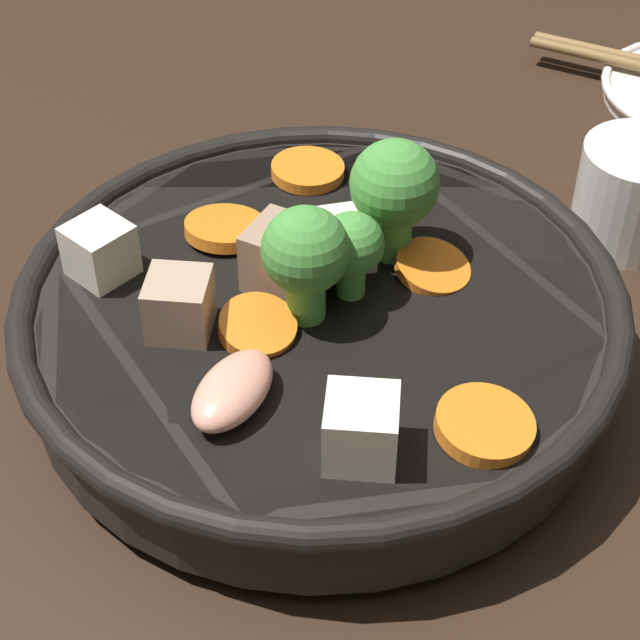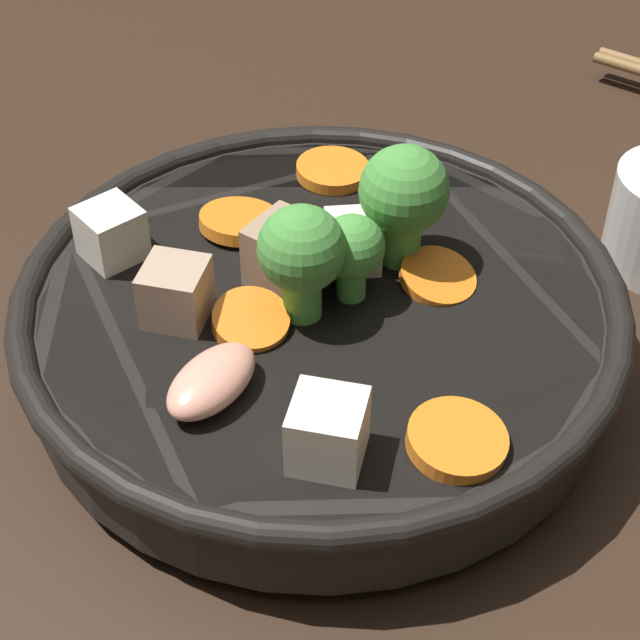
% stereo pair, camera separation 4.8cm
% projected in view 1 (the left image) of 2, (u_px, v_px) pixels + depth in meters
% --- Properties ---
extents(ground_plane, '(3.00, 3.00, 0.00)m').
position_uv_depth(ground_plane, '(320.00, 370.00, 0.50)').
color(ground_plane, black).
extents(stirfry_bowl, '(0.27, 0.27, 0.10)m').
position_uv_depth(stirfry_bowl, '(320.00, 315.00, 0.48)').
color(stirfry_bowl, black).
rests_on(stirfry_bowl, ground_plane).
extents(tea_cup, '(0.06, 0.06, 0.05)m').
position_uv_depth(tea_cup, '(636.00, 193.00, 0.56)').
color(tea_cup, white).
rests_on(tea_cup, ground_plane).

